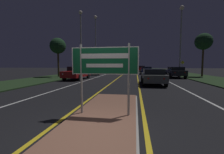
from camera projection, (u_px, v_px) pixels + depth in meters
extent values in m
plane|color=black|center=(94.00, 135.00, 3.49)|extent=(160.00, 160.00, 0.00)
cube|color=#999993|center=(105.00, 116.00, 4.74)|extent=(2.08, 6.44, 0.05)
cube|color=brown|center=(105.00, 115.00, 4.74)|extent=(1.96, 6.32, 0.10)
cube|color=#1E3319|center=(71.00, 75.00, 24.65)|extent=(5.00, 100.00, 0.08)
cube|color=#1E3319|center=(195.00, 76.00, 21.71)|extent=(5.00, 100.00, 0.08)
cube|color=gold|center=(124.00, 74.00, 28.30)|extent=(0.12, 70.00, 0.01)
cube|color=gold|center=(137.00, 74.00, 27.91)|extent=(0.12, 70.00, 0.01)
cube|color=silver|center=(108.00, 74.00, 28.76)|extent=(0.12, 70.00, 0.01)
cube|color=silver|center=(153.00, 74.00, 27.45)|extent=(0.12, 70.00, 0.01)
cube|color=silver|center=(93.00, 73.00, 29.22)|extent=(0.10, 70.00, 0.01)
cube|color=silver|center=(170.00, 74.00, 26.99)|extent=(0.10, 70.00, 0.01)
cylinder|color=#9E9E99|center=(81.00, 79.00, 4.76)|extent=(0.07, 0.07, 2.19)
cylinder|color=#9E9E99|center=(129.00, 80.00, 4.53)|extent=(0.07, 0.07, 2.19)
cube|color=#0F512D|center=(104.00, 61.00, 4.60)|extent=(2.09, 0.04, 0.84)
cube|color=white|center=(104.00, 61.00, 4.58)|extent=(2.09, 0.00, 0.84)
cube|color=#0F512D|center=(104.00, 61.00, 4.58)|extent=(2.02, 0.01, 0.79)
cube|color=white|center=(104.00, 56.00, 4.56)|extent=(1.46, 0.01, 0.15)
cube|color=white|center=(104.00, 66.00, 4.58)|extent=(1.15, 0.01, 0.12)
cylinder|color=#9E9E99|center=(81.00, 46.00, 19.78)|extent=(0.18, 0.18, 8.32)
sphere|color=#F9EAC6|center=(80.00, 12.00, 19.43)|extent=(0.47, 0.47, 0.47)
cylinder|color=#9E9E99|center=(96.00, 46.00, 28.09)|extent=(0.18, 0.18, 10.29)
sphere|color=#F9EAC6|center=(95.00, 17.00, 27.67)|extent=(0.61, 0.61, 0.61)
cylinder|color=#9E9E99|center=(180.00, 44.00, 18.87)|extent=(0.18, 0.18, 8.56)
sphere|color=#F9EAC6|center=(182.00, 8.00, 18.52)|extent=(0.56, 0.56, 0.56)
cube|color=#4C514C|center=(153.00, 77.00, 12.72)|extent=(1.75, 4.30, 0.58)
cube|color=black|center=(153.00, 71.00, 12.42)|extent=(1.54, 2.23, 0.42)
sphere|color=red|center=(148.00, 79.00, 10.70)|extent=(0.14, 0.14, 0.14)
sphere|color=red|center=(164.00, 79.00, 10.53)|extent=(0.14, 0.14, 0.14)
cylinder|color=black|center=(142.00, 79.00, 14.18)|extent=(0.22, 0.63, 0.63)
cylinder|color=black|center=(160.00, 79.00, 13.92)|extent=(0.22, 0.63, 0.63)
cylinder|color=black|center=(144.00, 82.00, 11.56)|extent=(0.22, 0.63, 0.63)
cylinder|color=black|center=(166.00, 83.00, 11.30)|extent=(0.22, 0.63, 0.63)
cube|color=black|center=(175.00, 73.00, 19.48)|extent=(1.80, 4.21, 0.65)
cube|color=black|center=(176.00, 68.00, 19.19)|extent=(1.59, 2.19, 0.42)
sphere|color=red|center=(175.00, 73.00, 17.50)|extent=(0.14, 0.14, 0.14)
sphere|color=red|center=(185.00, 73.00, 17.33)|extent=(0.14, 0.14, 0.14)
cylinder|color=black|center=(166.00, 74.00, 20.92)|extent=(0.22, 0.69, 0.69)
cylinder|color=black|center=(179.00, 74.00, 20.66)|extent=(0.22, 0.69, 0.69)
cylinder|color=black|center=(170.00, 76.00, 18.35)|extent=(0.22, 0.69, 0.69)
cylinder|color=black|center=(185.00, 76.00, 18.08)|extent=(0.22, 0.69, 0.69)
cube|color=navy|center=(146.00, 71.00, 27.18)|extent=(1.81, 4.60, 0.61)
cube|color=black|center=(146.00, 68.00, 26.86)|extent=(1.59, 2.39, 0.41)
sphere|color=red|center=(144.00, 71.00, 25.01)|extent=(0.14, 0.14, 0.14)
sphere|color=red|center=(151.00, 71.00, 24.84)|extent=(0.14, 0.14, 0.14)
cylinder|color=black|center=(141.00, 72.00, 28.74)|extent=(0.22, 0.65, 0.65)
cylinder|color=black|center=(150.00, 72.00, 28.47)|extent=(0.22, 0.65, 0.65)
cylinder|color=black|center=(142.00, 73.00, 25.93)|extent=(0.22, 0.65, 0.65)
cylinder|color=black|center=(152.00, 73.00, 25.66)|extent=(0.22, 0.65, 0.65)
cube|color=maroon|center=(141.00, 69.00, 37.86)|extent=(1.76, 4.58, 0.69)
cube|color=black|center=(141.00, 67.00, 37.54)|extent=(1.55, 2.38, 0.45)
sphere|color=red|center=(139.00, 69.00, 35.70)|extent=(0.14, 0.14, 0.14)
sphere|color=red|center=(144.00, 69.00, 35.53)|extent=(0.14, 0.14, 0.14)
cylinder|color=black|center=(138.00, 70.00, 39.41)|extent=(0.22, 0.64, 0.64)
cylinder|color=black|center=(144.00, 70.00, 39.15)|extent=(0.22, 0.64, 0.64)
cylinder|color=black|center=(138.00, 70.00, 36.62)|extent=(0.22, 0.64, 0.64)
cylinder|color=black|center=(145.00, 70.00, 36.36)|extent=(0.22, 0.64, 0.64)
cube|color=maroon|center=(77.00, 74.00, 17.10)|extent=(1.76, 4.76, 0.67)
cube|color=black|center=(78.00, 69.00, 17.34)|extent=(1.55, 2.47, 0.47)
sphere|color=white|center=(63.00, 74.00, 14.86)|extent=(0.14, 0.14, 0.14)
sphere|color=white|center=(73.00, 74.00, 14.69)|extent=(0.14, 0.14, 0.14)
cylinder|color=black|center=(64.00, 77.00, 15.81)|extent=(0.22, 0.66, 0.66)
cylinder|color=black|center=(79.00, 78.00, 15.55)|extent=(0.22, 0.66, 0.66)
cylinder|color=black|center=(75.00, 76.00, 18.71)|extent=(0.22, 0.66, 0.66)
cylinder|color=black|center=(88.00, 76.00, 18.45)|extent=(0.22, 0.66, 0.66)
cube|color=silver|center=(96.00, 71.00, 25.68)|extent=(1.80, 4.39, 0.70)
cube|color=black|center=(96.00, 67.00, 25.90)|extent=(1.58, 2.28, 0.44)
sphere|color=white|center=(89.00, 71.00, 23.62)|extent=(0.14, 0.14, 0.14)
sphere|color=white|center=(96.00, 71.00, 23.45)|extent=(0.14, 0.14, 0.14)
cylinder|color=black|center=(89.00, 73.00, 24.50)|extent=(0.22, 0.65, 0.65)
cylinder|color=black|center=(99.00, 73.00, 24.24)|extent=(0.22, 0.65, 0.65)
cylinder|color=black|center=(93.00, 72.00, 27.18)|extent=(0.22, 0.65, 0.65)
cylinder|color=black|center=(102.00, 72.00, 26.92)|extent=(0.22, 0.65, 0.65)
cube|color=navy|center=(120.00, 69.00, 37.86)|extent=(1.77, 4.48, 0.61)
cube|color=black|center=(120.00, 67.00, 38.08)|extent=(1.56, 2.33, 0.52)
sphere|color=white|center=(117.00, 69.00, 35.76)|extent=(0.14, 0.14, 0.14)
sphere|color=white|center=(122.00, 69.00, 35.59)|extent=(0.14, 0.14, 0.14)
cylinder|color=black|center=(116.00, 70.00, 36.65)|extent=(0.22, 0.62, 0.62)
cylinder|color=black|center=(123.00, 71.00, 36.39)|extent=(0.22, 0.62, 0.62)
cylinder|color=black|center=(118.00, 70.00, 39.39)|extent=(0.22, 0.62, 0.62)
cylinder|color=black|center=(124.00, 70.00, 39.12)|extent=(0.22, 0.62, 0.62)
cylinder|color=#9E9E99|center=(182.00, 68.00, 24.57)|extent=(0.06, 0.06, 2.02)
cube|color=yellow|center=(183.00, 63.00, 24.50)|extent=(0.60, 0.02, 0.60)
cylinder|color=#4C3823|center=(58.00, 63.00, 20.16)|extent=(0.24, 0.24, 3.65)
sphere|color=#19381E|center=(58.00, 46.00, 19.98)|extent=(2.09, 2.09, 2.09)
cylinder|color=#4C3823|center=(203.00, 61.00, 20.27)|extent=(0.24, 0.24, 4.21)
sphere|color=#19381E|center=(204.00, 42.00, 20.06)|extent=(2.21, 2.21, 2.21)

